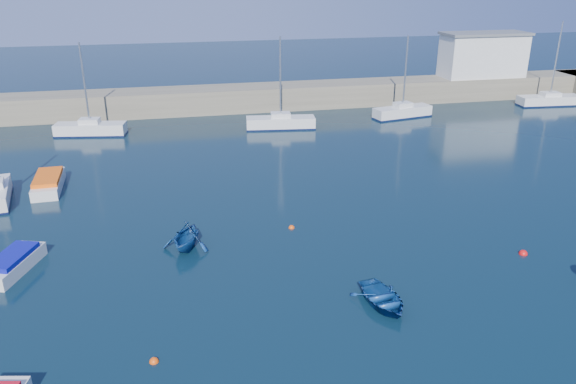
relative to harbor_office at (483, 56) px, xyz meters
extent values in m
plane|color=black|center=(-30.00, -46.00, -5.10)|extent=(220.00, 220.00, 0.00)
cube|color=#766E5A|center=(-30.00, 0.00, -3.80)|extent=(96.00, 4.50, 2.60)
cube|color=silver|center=(0.00, 0.00, 0.00)|extent=(10.00, 4.00, 5.00)
cube|color=silver|center=(-45.62, -7.38, -4.51)|extent=(6.86, 2.94, 1.18)
cylinder|color=#B7BABC|center=(-45.62, -7.38, -0.10)|extent=(0.17, 0.17, 7.64)
cube|color=silver|center=(-27.14, -8.95, -4.52)|extent=(7.05, 2.75, 1.16)
cylinder|color=#B7BABC|center=(-27.14, -8.95, 0.01)|extent=(0.17, 0.17, 7.90)
cube|color=silver|center=(-13.35, -7.44, -4.51)|extent=(6.75, 3.10, 1.17)
cylinder|color=#B7BABC|center=(-13.35, -7.44, -0.18)|extent=(0.17, 0.17, 7.50)
cube|color=silver|center=(5.94, -5.72, -4.54)|extent=(7.49, 2.61, 1.11)
cylinder|color=#B7BABC|center=(5.94, -5.72, 0.24)|extent=(0.16, 0.16, 8.46)
cube|color=silver|center=(-46.96, -33.97, -4.73)|extent=(2.77, 4.42, 0.74)
cube|color=#0C108E|center=(-46.96, -33.97, -4.22)|extent=(2.35, 3.41, 0.28)
cube|color=silver|center=(-47.18, -21.60, -4.71)|extent=(2.00, 5.24, 0.78)
cube|color=#FF5E0E|center=(-47.18, -21.60, -4.18)|extent=(1.86, 3.94, 0.29)
imported|color=navy|center=(-28.85, -41.32, -4.75)|extent=(2.85, 3.68, 0.70)
imported|color=navy|center=(-37.77, -33.37, -4.28)|extent=(3.63, 3.88, 1.64)
sphere|color=#F44F0C|center=(-39.63, -43.25, -5.10)|extent=(0.40, 0.40, 0.40)
sphere|color=red|center=(-19.11, -38.17, -5.10)|extent=(0.50, 0.50, 0.50)
sphere|color=#F44F0C|center=(-31.23, -31.97, -5.10)|extent=(0.38, 0.38, 0.38)
camera|label=1|loc=(-38.30, -62.91, 10.09)|focal=35.00mm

